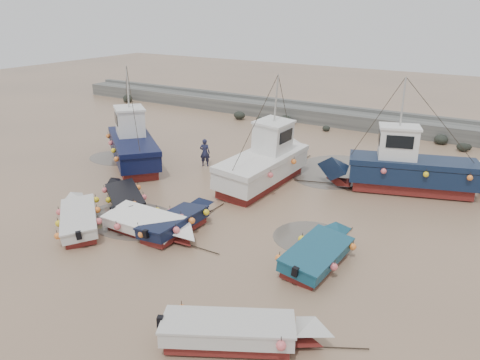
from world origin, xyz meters
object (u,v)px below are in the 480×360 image
at_px(dinghy_0, 80,215).
at_px(dinghy_5, 151,223).
at_px(dinghy_3, 240,331).
at_px(dinghy_4, 125,195).
at_px(cabin_boat_0, 132,143).
at_px(cabin_boat_2, 401,167).
at_px(dinghy_2, 319,250).
at_px(cabin_boat_1, 267,160).
at_px(person, 205,166).
at_px(dinghy_1, 180,220).

xyz_separation_m(dinghy_0, dinghy_5, (3.43, 1.11, 0.01)).
bearing_deg(dinghy_3, dinghy_4, -147.62).
bearing_deg(cabin_boat_0, cabin_boat_2, -36.27).
height_order(dinghy_0, dinghy_2, same).
relative_size(cabin_boat_0, cabin_boat_2, 0.87).
distance_m(cabin_boat_1, person, 5.00).
xyz_separation_m(dinghy_4, cabin_boat_1, (4.64, 6.78, 0.79)).
bearing_deg(dinghy_1, dinghy_5, -130.62).
xyz_separation_m(dinghy_0, person, (-0.10, 10.17, -0.54)).
height_order(dinghy_1, dinghy_3, same).
height_order(dinghy_0, cabin_boat_1, cabin_boat_1).
bearing_deg(dinghy_0, dinghy_1, -24.48).
bearing_deg(dinghy_0, dinghy_3, -66.24).
bearing_deg(dinghy_4, cabin_boat_0, 76.45).
distance_m(dinghy_0, dinghy_3, 11.18).
xyz_separation_m(dinghy_2, dinghy_4, (-10.81, 0.07, -0.00)).
relative_size(dinghy_3, dinghy_5, 0.99).
relative_size(dinghy_0, cabin_boat_0, 0.63).
bearing_deg(dinghy_5, dinghy_1, 137.64).
height_order(dinghy_0, dinghy_4, same).
bearing_deg(dinghy_2, dinghy_5, -164.52).
bearing_deg(dinghy_0, dinghy_5, -32.43).
distance_m(dinghy_2, dinghy_5, 7.62).
bearing_deg(dinghy_3, cabin_boat_0, -154.84).
height_order(dinghy_0, dinghy_3, same).
bearing_deg(dinghy_5, person, -159.40).
bearing_deg(person, dinghy_4, 69.02).
distance_m(dinghy_2, cabin_boat_2, 9.75).
bearing_deg(person, dinghy_0, 68.43).
xyz_separation_m(dinghy_0, dinghy_2, (10.86, 2.82, 0.01)).
bearing_deg(person, cabin_boat_2, 169.20).
bearing_deg(dinghy_5, cabin_boat_0, -132.32).
distance_m(dinghy_1, cabin_boat_2, 12.75).
bearing_deg(cabin_boat_0, dinghy_4, -100.79).
bearing_deg(dinghy_3, dinghy_0, -134.44).
bearing_deg(cabin_boat_2, cabin_boat_0, 87.45).
bearing_deg(dinghy_3, cabin_boat_1, 176.95).
distance_m(dinghy_1, dinghy_2, 6.60).
height_order(dinghy_1, cabin_boat_0, cabin_boat_0).
distance_m(dinghy_1, cabin_boat_1, 7.64).
distance_m(dinghy_1, cabin_boat_0, 10.67).
height_order(dinghy_1, person, dinghy_1).
bearing_deg(person, dinghy_1, 96.39).
distance_m(dinghy_5, cabin_boat_2, 14.04).
xyz_separation_m(dinghy_2, cabin_boat_1, (-6.17, 6.85, 0.79)).
height_order(dinghy_2, cabin_boat_1, cabin_boat_1).
relative_size(dinghy_0, person, 3.01).
bearing_deg(cabin_boat_1, dinghy_4, -122.84).
relative_size(dinghy_3, cabin_boat_2, 0.61).
distance_m(dinghy_4, dinghy_5, 3.83).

